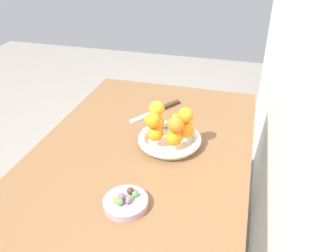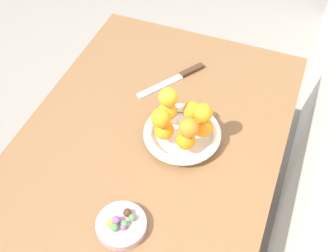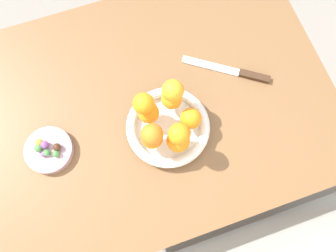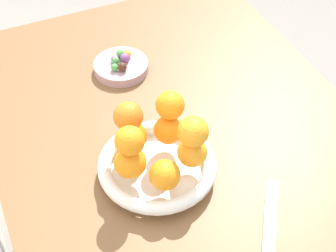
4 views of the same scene
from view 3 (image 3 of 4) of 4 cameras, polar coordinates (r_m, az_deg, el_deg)
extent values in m
plane|color=gray|center=(1.65, -2.73, -5.51)|extent=(6.00, 6.00, 0.00)
cube|color=brown|center=(0.95, -4.73, 2.99)|extent=(1.10, 0.76, 0.04)
cylinder|color=brown|center=(1.51, 11.08, 14.83)|extent=(0.05, 0.05, 0.70)
cylinder|color=brown|center=(1.49, -25.73, 3.06)|extent=(0.05, 0.05, 0.70)
cylinder|color=brown|center=(1.36, 21.26, -8.14)|extent=(0.05, 0.05, 0.70)
cylinder|color=white|center=(0.90, 0.00, -0.45)|extent=(0.19, 0.19, 0.01)
torus|color=white|center=(0.88, 0.00, -0.09)|extent=(0.23, 0.23, 0.03)
cylinder|color=#B28C99|center=(0.94, -20.00, -3.98)|extent=(0.13, 0.13, 0.02)
sphere|color=orange|center=(0.83, 1.79, -2.58)|extent=(0.06, 0.06, 0.06)
sphere|color=orange|center=(0.85, 3.99, 1.32)|extent=(0.06, 0.06, 0.06)
sphere|color=orange|center=(0.86, 0.66, 4.77)|extent=(0.06, 0.06, 0.06)
sphere|color=orange|center=(0.85, -3.42, 2.35)|extent=(0.06, 0.06, 0.06)
sphere|color=orange|center=(0.83, -3.03, -2.21)|extent=(0.06, 0.06, 0.06)
sphere|color=orange|center=(0.78, -2.78, -1.49)|extent=(0.06, 0.06, 0.06)
sphere|color=orange|center=(0.80, -4.30, 3.93)|extent=(0.05, 0.05, 0.05)
sphere|color=orange|center=(0.77, 1.95, -1.39)|extent=(0.05, 0.05, 0.05)
sphere|color=orange|center=(0.81, 0.84, 6.20)|extent=(0.06, 0.06, 0.06)
sphere|color=#8C4C99|center=(0.92, -20.83, -4.61)|extent=(0.02, 0.02, 0.02)
sphere|color=#8C4C99|center=(0.92, -20.70, -3.06)|extent=(0.02, 0.02, 0.02)
sphere|color=#4C9947|center=(0.93, -21.69, -3.61)|extent=(0.02, 0.02, 0.02)
sphere|color=#4C9947|center=(0.91, -18.96, -4.60)|extent=(0.02, 0.02, 0.02)
sphere|color=#472819|center=(0.91, -18.78, -3.50)|extent=(0.02, 0.02, 0.02)
sphere|color=#4C9947|center=(0.92, -20.40, -4.40)|extent=(0.02, 0.02, 0.02)
sphere|color=gold|center=(0.93, -21.54, -2.69)|extent=(0.02, 0.02, 0.02)
cube|color=#3F2819|center=(0.99, 14.80, 8.38)|extent=(0.09, 0.07, 0.01)
cube|color=silver|center=(0.98, 7.41, 10.33)|extent=(0.15, 0.11, 0.01)
camera|label=1|loc=(0.88, -82.89, -21.57)|focal=35.00mm
camera|label=2|loc=(0.67, -104.12, -15.48)|focal=45.00mm
camera|label=4|loc=(0.67, 76.27, 15.61)|focal=55.00mm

